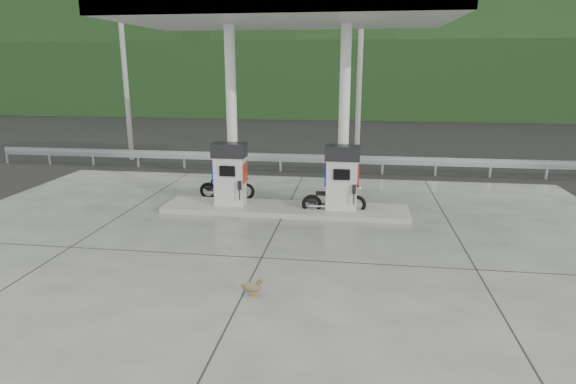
# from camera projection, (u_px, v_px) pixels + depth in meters

# --- Properties ---
(ground) EXTENTS (160.00, 160.00, 0.00)m
(ground) POSITION_uv_depth(u_px,v_px,m) (270.00, 243.00, 11.45)
(ground) COLOR black
(ground) RESTS_ON ground
(forecourt_apron) EXTENTS (18.00, 14.00, 0.02)m
(forecourt_apron) POSITION_uv_depth(u_px,v_px,m) (270.00, 242.00, 11.44)
(forecourt_apron) COLOR slate
(forecourt_apron) RESTS_ON ground
(pump_island) EXTENTS (7.00, 1.40, 0.15)m
(pump_island) POSITION_uv_depth(u_px,v_px,m) (285.00, 209.00, 13.82)
(pump_island) COLOR gray
(pump_island) RESTS_ON forecourt_apron
(gas_pump_left) EXTENTS (0.95, 0.55, 1.80)m
(gas_pump_left) POSITION_uv_depth(u_px,v_px,m) (230.00, 174.00, 13.79)
(gas_pump_left) COLOR silver
(gas_pump_left) RESTS_ON pump_island
(gas_pump_right) EXTENTS (0.95, 0.55, 1.80)m
(gas_pump_right) POSITION_uv_depth(u_px,v_px,m) (342.00, 178.00, 13.35)
(gas_pump_right) COLOR silver
(gas_pump_right) RESTS_ON pump_island
(canopy_column_left) EXTENTS (0.30, 0.30, 5.00)m
(canopy_column_left) POSITION_uv_depth(u_px,v_px,m) (232.00, 117.00, 13.76)
(canopy_column_left) COLOR white
(canopy_column_left) RESTS_ON pump_island
(canopy_column_right) EXTENTS (0.30, 0.30, 5.00)m
(canopy_column_right) POSITION_uv_depth(u_px,v_px,m) (344.00, 118.00, 13.33)
(canopy_column_right) COLOR white
(canopy_column_right) RESTS_ON pump_island
(canopy_roof) EXTENTS (8.50, 5.00, 0.40)m
(canopy_roof) POSITION_uv_depth(u_px,v_px,m) (285.00, 15.00, 12.48)
(canopy_roof) COLOR beige
(canopy_roof) RESTS_ON canopy_column_left
(guardrail) EXTENTS (26.00, 0.16, 1.42)m
(guardrail) POSITION_uv_depth(u_px,v_px,m) (305.00, 154.00, 18.93)
(guardrail) COLOR #ADB1B6
(guardrail) RESTS_ON ground
(road) EXTENTS (60.00, 7.00, 0.01)m
(road) POSITION_uv_depth(u_px,v_px,m) (313.00, 156.00, 22.46)
(road) COLOR black
(road) RESTS_ON ground
(utility_pole_a) EXTENTS (0.22, 0.22, 8.00)m
(utility_pole_a) POSITION_uv_depth(u_px,v_px,m) (125.00, 68.00, 20.62)
(utility_pole_a) COLOR gray
(utility_pole_a) RESTS_ON ground
(utility_pole_b) EXTENTS (0.22, 0.22, 8.00)m
(utility_pole_b) POSITION_uv_depth(u_px,v_px,m) (360.00, 68.00, 19.26)
(utility_pole_b) COLOR gray
(utility_pole_b) RESTS_ON ground
(tree_band) EXTENTS (80.00, 6.00, 6.00)m
(tree_band) POSITION_uv_depth(u_px,v_px,m) (334.00, 80.00, 39.42)
(tree_band) COLOR black
(tree_band) RESTS_ON ground
(forested_hills) EXTENTS (100.00, 40.00, 140.00)m
(forested_hills) POSITION_uv_depth(u_px,v_px,m) (344.00, 96.00, 68.91)
(forested_hills) COLOR black
(forested_hills) RESTS_ON ground
(motorcycle_left) EXTENTS (1.65, 0.61, 0.77)m
(motorcycle_left) POSITION_uv_depth(u_px,v_px,m) (227.00, 187.00, 15.02)
(motorcycle_left) COLOR black
(motorcycle_left) RESTS_ON forecourt_apron
(motorcycle_right) EXTENTS (1.73, 0.66, 0.80)m
(motorcycle_right) POSITION_uv_depth(u_px,v_px,m) (334.00, 200.00, 13.50)
(motorcycle_right) COLOR black
(motorcycle_right) RESTS_ON forecourt_apron
(duck) EXTENTS (0.45, 0.16, 0.32)m
(duck) POSITION_uv_depth(u_px,v_px,m) (252.00, 287.00, 8.72)
(duck) COLOR brown
(duck) RESTS_ON forecourt_apron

